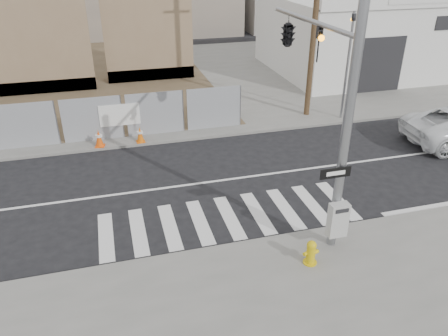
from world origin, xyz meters
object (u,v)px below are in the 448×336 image
object	(u,v)px
fire_hydrant	(311,252)
traffic_cone_d	(140,135)
traffic_cone_c	(99,138)
auto_shop	(363,34)
signal_pole	(305,66)

from	to	relation	value
fire_hydrant	traffic_cone_d	world-z (taller)	fire_hydrant
fire_hydrant	traffic_cone_c	distance (m)	11.14
traffic_cone_d	auto_shop	bearing A→B (deg)	28.33
signal_pole	auto_shop	bearing A→B (deg)	52.54
fire_hydrant	traffic_cone_d	xyz separation A→B (m)	(-3.73, 9.68, -0.01)
signal_pole	auto_shop	distance (m)	19.04
auto_shop	traffic_cone_d	bearing A→B (deg)	-151.67
fire_hydrant	signal_pole	bearing A→B (deg)	55.11
traffic_cone_c	traffic_cone_d	bearing A→B (deg)	0.00
auto_shop	fire_hydrant	distance (m)	22.36
auto_shop	fire_hydrant	size ratio (longest dim) A/B	16.21
auto_shop	signal_pole	bearing A→B (deg)	-127.46
signal_pole	traffic_cone_c	bearing A→B (deg)	136.06
signal_pole	auto_shop	size ratio (longest dim) A/B	0.58
traffic_cone_d	fire_hydrant	bearing A→B (deg)	-68.95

